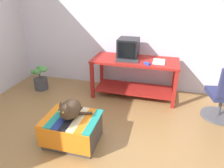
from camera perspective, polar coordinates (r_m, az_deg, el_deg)
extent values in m
plane|color=olive|center=(2.73, -3.51, -18.23)|extent=(14.00, 14.00, 0.00)
cube|color=silver|center=(4.02, 5.39, 16.86)|extent=(8.00, 0.10, 2.60)
cube|color=maroon|center=(3.75, -5.56, 0.91)|extent=(0.06, 0.06, 0.68)
cube|color=maroon|center=(3.55, 17.12, -1.63)|extent=(0.06, 0.06, 0.68)
cube|color=maroon|center=(4.06, 17.04, 1.85)|extent=(0.06, 0.06, 0.68)
cube|color=maroon|center=(4.24, -2.94, 3.94)|extent=(0.06, 0.06, 0.68)
cube|color=maroon|center=(3.91, 6.06, -1.32)|extent=(1.42, 0.55, 0.02)
cube|color=maroon|center=(3.70, 6.46, 6.56)|extent=(1.54, 0.65, 0.04)
cube|color=black|center=(3.80, 4.51, 7.61)|extent=(0.25, 0.26, 0.02)
cube|color=black|center=(3.75, 4.60, 10.01)|extent=(0.36, 0.37, 0.35)
cube|color=black|center=(3.57, 4.02, 9.38)|extent=(0.30, 0.01, 0.27)
cube|color=#333338|center=(3.57, 4.24, 6.51)|extent=(0.41, 0.18, 0.02)
cube|color=white|center=(3.61, 13.03, 6.10)|extent=(0.20, 0.28, 0.02)
cube|color=#4C4238|center=(2.80, -10.93, -12.51)|extent=(0.66, 0.51, 0.36)
cube|color=orange|center=(2.59, -13.69, -15.47)|extent=(0.70, 0.01, 0.29)
cube|color=orange|center=(2.82, -16.80, -8.21)|extent=(0.10, 0.55, 0.02)
cube|color=#1E897A|center=(2.78, -15.01, -8.58)|extent=(0.10, 0.55, 0.02)
cube|color=navy|center=(2.73, -13.16, -8.94)|extent=(0.10, 0.55, 0.02)
cube|color=black|center=(2.69, -11.25, -9.31)|extent=(0.10, 0.55, 0.02)
cube|color=beige|center=(2.65, -9.29, -9.67)|extent=(0.10, 0.55, 0.02)
cube|color=orange|center=(2.62, -7.26, -10.04)|extent=(0.10, 0.55, 0.02)
cube|color=#1E897A|center=(2.59, -5.18, -10.40)|extent=(0.10, 0.55, 0.02)
ellipsoid|color=#473323|center=(2.63, -11.60, -6.94)|extent=(0.28, 0.37, 0.23)
sphere|color=#473323|center=(2.51, -13.25, -7.14)|extent=(0.14, 0.14, 0.14)
cylinder|color=#473323|center=(2.70, -8.47, -8.12)|extent=(0.27, 0.13, 0.04)
cone|color=#473323|center=(2.49, -14.16, -5.36)|extent=(0.05, 0.05, 0.06)
cone|color=#473323|center=(2.45, -12.69, -5.70)|extent=(0.05, 0.05, 0.06)
sphere|color=#C6D151|center=(2.47, -14.48, -7.50)|extent=(0.02, 0.02, 0.02)
sphere|color=#C6D151|center=(2.45, -13.55, -7.74)|extent=(0.02, 0.02, 0.02)
cylinder|color=#3D3D42|center=(4.39, -19.26, 0.07)|extent=(0.27, 0.27, 0.23)
cylinder|color=brown|center=(4.33, -19.58, 2.09)|extent=(0.03, 0.03, 0.11)
ellipsoid|color=#4C8E42|center=(4.18, -18.66, 3.92)|extent=(0.17, 0.15, 0.09)
ellipsoid|color=#4C8E42|center=(4.36, -19.38, 4.35)|extent=(0.19, 0.11, 0.09)
ellipsoid|color=#4C8E42|center=(4.33, -21.13, 3.13)|extent=(0.13, 0.09, 0.09)
ellipsoid|color=#4C8E42|center=(4.21, -20.20, 3.23)|extent=(0.15, 0.10, 0.12)
cylinder|color=#4C4C51|center=(3.73, 27.44, -7.86)|extent=(0.52, 0.52, 0.03)
cylinder|color=#4C4C51|center=(3.65, 28.01, -5.40)|extent=(0.05, 0.05, 0.34)
cube|color=navy|center=(3.55, 28.69, -2.47)|extent=(0.49, 0.49, 0.08)
cube|color=#2342B7|center=(3.45, 9.78, 5.66)|extent=(0.11, 0.09, 0.04)
cylinder|color=#2351B2|center=(3.66, 13.00, 6.26)|extent=(0.13, 0.06, 0.01)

